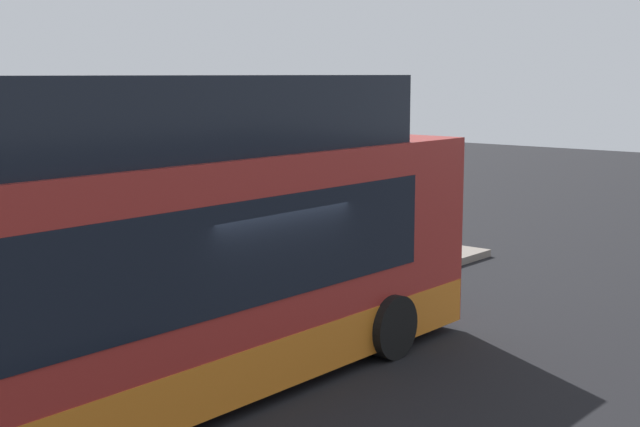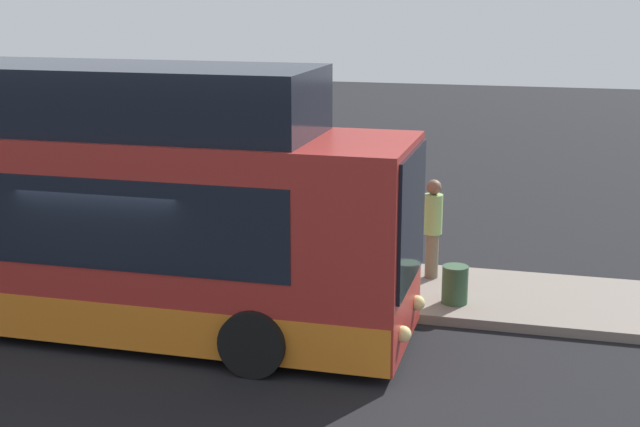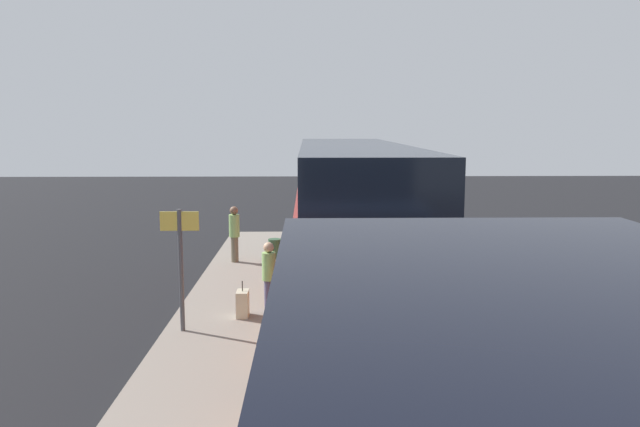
% 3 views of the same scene
% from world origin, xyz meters
% --- Properties ---
extents(ground, '(80.00, 80.00, 0.00)m').
position_xyz_m(ground, '(0.00, 0.00, 0.00)').
color(ground, black).
extents(platform, '(20.00, 2.78, 0.16)m').
position_xyz_m(platform, '(0.00, 2.99, 0.08)').
color(platform, slate).
rests_on(platform, ground).
extents(bus_lead, '(12.64, 2.72, 4.22)m').
position_xyz_m(bus_lead, '(-2.03, 0.23, 1.89)').
color(bus_lead, maroon).
rests_on(bus_lead, ground).
extents(passenger_boarding, '(0.40, 0.55, 1.70)m').
position_xyz_m(passenger_boarding, '(-1.26, 2.12, 1.09)').
color(passenger_boarding, '#4C476B').
rests_on(passenger_boarding, platform).
extents(passenger_waiting, '(0.48, 0.48, 1.84)m').
position_xyz_m(passenger_waiting, '(4.22, 3.60, 1.19)').
color(passenger_waiting, '#6B604C').
rests_on(passenger_waiting, platform).
extents(suitcase, '(0.48, 0.27, 0.86)m').
position_xyz_m(suitcase, '(-1.69, 2.74, 0.47)').
color(suitcase, beige).
rests_on(suitcase, platform).
extents(sign_post, '(0.10, 0.83, 2.69)m').
position_xyz_m(sign_post, '(-2.67, 3.95, 1.88)').
color(sign_post, '#4C4C51').
rests_on(sign_post, platform).
extents(trash_bin, '(0.44, 0.44, 0.65)m').
position_xyz_m(trash_bin, '(4.79, 2.31, 0.49)').
color(trash_bin, '#2D4C33').
rests_on(trash_bin, platform).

